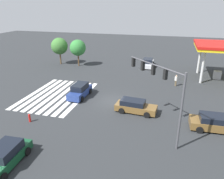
{
  "coord_description": "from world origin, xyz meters",
  "views": [
    {
      "loc": [
        23.41,
        6.51,
        11.15
      ],
      "look_at": [
        0.0,
        0.0,
        1.54
      ],
      "focal_mm": 35.0,
      "sensor_mm": 36.0,
      "label": 1
    }
  ],
  "objects_px": {
    "traffic_signal_mast": "(160,82)",
    "car_5": "(148,63)",
    "fire_hydrant": "(30,118)",
    "car_3": "(135,106)",
    "tree_corner_c": "(59,46)",
    "pedestrian": "(176,80)",
    "car_2": "(214,123)",
    "tree_corner_a": "(78,48)",
    "car_1": "(80,91)",
    "car_0": "(5,156)"
  },
  "relations": [
    {
      "from": "car_1",
      "to": "car_2",
      "type": "xyz_separation_m",
      "value": [
        3.94,
        15.29,
        -0.08
      ]
    },
    {
      "from": "car_5",
      "to": "tree_corner_a",
      "type": "distance_m",
      "value": 13.39
    },
    {
      "from": "pedestrian",
      "to": "fire_hydrant",
      "type": "xyz_separation_m",
      "value": [
        14.59,
        -14.1,
        -0.49
      ]
    },
    {
      "from": "car_2",
      "to": "tree_corner_a",
      "type": "bearing_deg",
      "value": 138.42
    },
    {
      "from": "car_1",
      "to": "pedestrian",
      "type": "relative_size",
      "value": 2.62
    },
    {
      "from": "traffic_signal_mast",
      "to": "car_2",
      "type": "relative_size",
      "value": 1.48
    },
    {
      "from": "car_1",
      "to": "tree_corner_a",
      "type": "xyz_separation_m",
      "value": [
        -13.69,
        -6.18,
        2.66
      ]
    },
    {
      "from": "car_3",
      "to": "tree_corner_c",
      "type": "xyz_separation_m",
      "value": [
        -16.4,
        -17.66,
        2.83
      ]
    },
    {
      "from": "car_0",
      "to": "pedestrian",
      "type": "relative_size",
      "value": 2.79
    },
    {
      "from": "pedestrian",
      "to": "fire_hydrant",
      "type": "height_order",
      "value": "pedestrian"
    },
    {
      "from": "car_0",
      "to": "fire_hydrant",
      "type": "xyz_separation_m",
      "value": [
        -5.95,
        -2.09,
        -0.28
      ]
    },
    {
      "from": "tree_corner_c",
      "to": "car_5",
      "type": "bearing_deg",
      "value": 98.74
    },
    {
      "from": "car_1",
      "to": "fire_hydrant",
      "type": "distance_m",
      "value": 7.7
    },
    {
      "from": "tree_corner_a",
      "to": "fire_hydrant",
      "type": "relative_size",
      "value": 5.76
    },
    {
      "from": "tree_corner_a",
      "to": "fire_hydrant",
      "type": "distance_m",
      "value": 21.58
    },
    {
      "from": "car_2",
      "to": "tree_corner_a",
      "type": "distance_m",
      "value": 27.91
    },
    {
      "from": "fire_hydrant",
      "to": "car_2",
      "type": "bearing_deg",
      "value": 100.9
    },
    {
      "from": "traffic_signal_mast",
      "to": "car_1",
      "type": "relative_size",
      "value": 1.51
    },
    {
      "from": "traffic_signal_mast",
      "to": "pedestrian",
      "type": "xyz_separation_m",
      "value": [
        -13.36,
        1.67,
        -4.08
      ]
    },
    {
      "from": "traffic_signal_mast",
      "to": "car_1",
      "type": "distance_m",
      "value": 12.54
    },
    {
      "from": "traffic_signal_mast",
      "to": "car_5",
      "type": "distance_m",
      "value": 23.36
    },
    {
      "from": "car_5",
      "to": "traffic_signal_mast",
      "type": "bearing_deg",
      "value": -172.5
    },
    {
      "from": "traffic_signal_mast",
      "to": "car_2",
      "type": "height_order",
      "value": "traffic_signal_mast"
    },
    {
      "from": "car_2",
      "to": "car_0",
      "type": "bearing_deg",
      "value": -151.16
    },
    {
      "from": "traffic_signal_mast",
      "to": "car_2",
      "type": "xyz_separation_m",
      "value": [
        -2.17,
        5.18,
        -4.28
      ]
    },
    {
      "from": "car_1",
      "to": "car_2",
      "type": "distance_m",
      "value": 15.79
    },
    {
      "from": "pedestrian",
      "to": "tree_corner_c",
      "type": "distance_m",
      "value": 23.08
    },
    {
      "from": "fire_hydrant",
      "to": "car_3",
      "type": "bearing_deg",
      "value": 116.67
    },
    {
      "from": "traffic_signal_mast",
      "to": "fire_hydrant",
      "type": "height_order",
      "value": "traffic_signal_mast"
    },
    {
      "from": "traffic_signal_mast",
      "to": "car_3",
      "type": "bearing_deg",
      "value": -10.2
    },
    {
      "from": "traffic_signal_mast",
      "to": "car_3",
      "type": "xyz_separation_m",
      "value": [
        -3.72,
        -2.59,
        -4.32
      ]
    },
    {
      "from": "tree_corner_a",
      "to": "fire_hydrant",
      "type": "height_order",
      "value": "tree_corner_a"
    },
    {
      "from": "car_5",
      "to": "tree_corner_a",
      "type": "xyz_separation_m",
      "value": [
        2.9,
        -12.78,
        2.74
      ]
    },
    {
      "from": "car_2",
      "to": "car_5",
      "type": "xyz_separation_m",
      "value": [
        -20.53,
        -8.68,
        -0.0
      ]
    },
    {
      "from": "car_0",
      "to": "car_2",
      "type": "relative_size",
      "value": 1.04
    },
    {
      "from": "pedestrian",
      "to": "tree_corner_c",
      "type": "xyz_separation_m",
      "value": [
        -6.76,
        -21.91,
        2.59
      ]
    },
    {
      "from": "traffic_signal_mast",
      "to": "car_5",
      "type": "bearing_deg",
      "value": -36.22
    },
    {
      "from": "car_3",
      "to": "car_5",
      "type": "relative_size",
      "value": 0.93
    },
    {
      "from": "tree_corner_a",
      "to": "car_2",
      "type": "bearing_deg",
      "value": 50.61
    },
    {
      "from": "pedestrian",
      "to": "tree_corner_a",
      "type": "bearing_deg",
      "value": -65.27
    },
    {
      "from": "traffic_signal_mast",
      "to": "car_1",
      "type": "height_order",
      "value": "traffic_signal_mast"
    },
    {
      "from": "car_2",
      "to": "pedestrian",
      "type": "distance_m",
      "value": 11.74
    },
    {
      "from": "traffic_signal_mast",
      "to": "car_5",
      "type": "height_order",
      "value": "traffic_signal_mast"
    },
    {
      "from": "car_0",
      "to": "car_3",
      "type": "bearing_deg",
      "value": 141.73
    },
    {
      "from": "pedestrian",
      "to": "tree_corner_a",
      "type": "xyz_separation_m",
      "value": [
        -6.43,
        -17.95,
        2.53
      ]
    },
    {
      "from": "car_0",
      "to": "tree_corner_a",
      "type": "distance_m",
      "value": 27.75
    },
    {
      "from": "car_5",
      "to": "fire_hydrant",
      "type": "height_order",
      "value": "car_5"
    },
    {
      "from": "car_2",
      "to": "tree_corner_c",
      "type": "bearing_deg",
      "value": 142.58
    },
    {
      "from": "car_5",
      "to": "tree_corner_a",
      "type": "height_order",
      "value": "tree_corner_a"
    },
    {
      "from": "car_3",
      "to": "tree_corner_a",
      "type": "distance_m",
      "value": 21.3
    }
  ]
}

